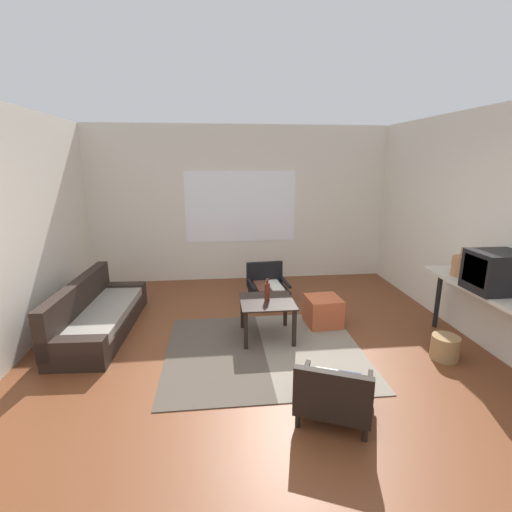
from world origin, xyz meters
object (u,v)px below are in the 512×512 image
at_px(couch, 97,316).
at_px(glass_bottle, 267,292).
at_px(ottoman_orange, 323,311).
at_px(coffee_table, 267,307).
at_px(armchair_striped_foreground, 334,394).
at_px(crt_television, 498,272).
at_px(console_shelf, 481,293).
at_px(armchair_by_window, 267,283).
at_px(wicker_basket, 445,347).
at_px(clay_vase, 463,266).

distance_m(couch, glass_bottle, 2.17).
bearing_deg(ottoman_orange, couch, 177.81).
bearing_deg(coffee_table, armchair_striped_foreground, -77.11).
height_order(crt_television, glass_bottle, crt_television).
xyz_separation_m(ottoman_orange, console_shelf, (1.44, -0.93, 0.54)).
xyz_separation_m(armchair_by_window, console_shelf, (2.04, -1.94, 0.47)).
xyz_separation_m(couch, ottoman_orange, (2.88, -0.11, -0.02)).
bearing_deg(ottoman_orange, wicker_basket, -42.46).
height_order(couch, console_shelf, console_shelf).
relative_size(couch, ottoman_orange, 4.58).
distance_m(console_shelf, glass_bottle, 2.32).
distance_m(clay_vase, wicker_basket, 0.97).
bearing_deg(wicker_basket, ottoman_orange, 137.54).
xyz_separation_m(coffee_table, crt_television, (2.22, -0.85, 0.63)).
xyz_separation_m(ottoman_orange, clay_vase, (1.44, -0.59, 0.75)).
relative_size(coffee_table, console_shelf, 0.41).
distance_m(coffee_table, clay_vase, 2.31).
relative_size(console_shelf, crt_television, 2.98).
bearing_deg(clay_vase, glass_bottle, 171.62).
relative_size(console_shelf, glass_bottle, 5.65).
xyz_separation_m(armchair_by_window, glass_bottle, (-0.18, -1.28, 0.33)).
relative_size(armchair_striped_foreground, crt_television, 1.58).
distance_m(console_shelf, clay_vase, 0.39).
relative_size(couch, coffee_table, 3.06).
bearing_deg(console_shelf, wicker_basket, -171.01).
distance_m(console_shelf, crt_television, 0.35).
height_order(crt_television, wicker_basket, crt_television).
relative_size(couch, clay_vase, 5.91).
height_order(couch, wicker_basket, couch).
height_order(couch, armchair_striped_foreground, couch).
relative_size(armchair_by_window, crt_television, 1.21).
bearing_deg(glass_bottle, crt_television, -20.91).
relative_size(armchair_by_window, wicker_basket, 2.15).
xyz_separation_m(coffee_table, glass_bottle, (0.00, 0.00, 0.20)).
distance_m(armchair_striped_foreground, console_shelf, 2.12).
bearing_deg(ottoman_orange, armchair_by_window, 120.67).
distance_m(armchair_striped_foreground, clay_vase, 2.34).
height_order(console_shelf, glass_bottle, console_shelf).
height_order(ottoman_orange, crt_television, crt_television).
relative_size(clay_vase, wicker_basket, 1.14).
bearing_deg(coffee_table, console_shelf, -16.53).
bearing_deg(ottoman_orange, coffee_table, -161.02).
relative_size(ottoman_orange, wicker_basket, 1.46).
bearing_deg(couch, coffee_table, -10.23).
xyz_separation_m(armchair_by_window, clay_vase, (2.04, -1.61, 0.68)).
height_order(coffee_table, armchair_by_window, armchair_by_window).
bearing_deg(wicker_basket, clay_vase, 47.16).
bearing_deg(armchair_by_window, clay_vase, -38.23).
xyz_separation_m(clay_vase, wicker_basket, (-0.36, -0.39, -0.80)).
bearing_deg(ottoman_orange, crt_television, -37.76).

